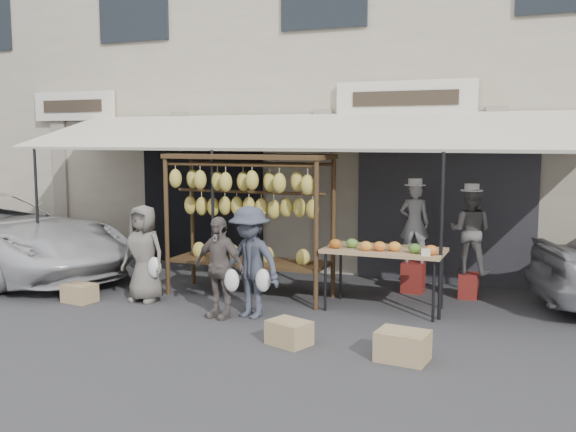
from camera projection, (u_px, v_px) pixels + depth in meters
name	position (u px, v px, depth m)	size (l,w,h in m)	color
ground_plane	(239.00, 322.00, 8.68)	(90.00, 90.00, 0.00)	#2D2D30
shophouse	(367.00, 85.00, 14.23)	(24.00, 6.15, 7.30)	#BAAF96
awning	(300.00, 132.00, 10.47)	(10.00, 2.35, 2.92)	beige
banana_rack	(247.00, 197.00, 9.90)	(2.60, 0.90, 2.24)	black
produce_table	(384.00, 251.00, 9.16)	(1.70, 0.90, 1.04)	tan
vendor_left	(414.00, 223.00, 10.26)	(0.47, 0.31, 1.28)	gray
vendor_right	(470.00, 231.00, 9.86)	(0.64, 0.50, 1.32)	#5D5A57
customer_left	(144.00, 253.00, 9.72)	(0.72, 0.47, 1.48)	#615B53
customer_mid	(219.00, 267.00, 8.85)	(0.83, 0.34, 1.41)	#625852
customer_right	(250.00, 262.00, 8.84)	(1.00, 0.58, 1.55)	#393D49
stool_left	(413.00, 277.00, 10.37)	(0.35, 0.35, 0.49)	maroon
stool_right	(468.00, 286.00, 9.97)	(0.28, 0.28, 0.40)	maroon
crate_near_a	(289.00, 333.00, 7.73)	(0.49, 0.37, 0.29)	tan
crate_near_b	(403.00, 346.00, 7.17)	(0.56, 0.42, 0.33)	tan
crate_far	(80.00, 293.00, 9.75)	(0.46, 0.35, 0.28)	tan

